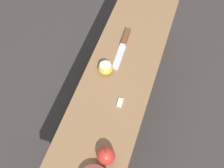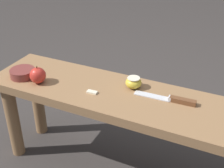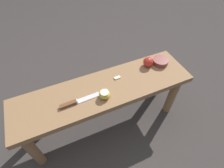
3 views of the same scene
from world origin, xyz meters
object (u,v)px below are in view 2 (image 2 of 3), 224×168
(wooden_bench, at_px, (122,111))
(knife, at_px, (174,100))
(apple_cut, at_px, (134,83))
(apple_whole, at_px, (38,75))
(bowl, at_px, (23,73))

(wooden_bench, bearing_deg, knife, -170.09)
(knife, relative_size, apple_cut, 3.66)
(apple_whole, height_order, bowl, apple_whole)
(knife, bearing_deg, bowl, 5.74)
(knife, distance_m, bowl, 0.68)
(apple_whole, relative_size, apple_cut, 1.16)
(apple_cut, bearing_deg, knife, 170.61)
(wooden_bench, distance_m, knife, 0.23)
(wooden_bench, xyz_separation_m, apple_cut, (-0.02, -0.07, 0.11))
(knife, bearing_deg, apple_cut, -11.37)
(knife, bearing_deg, apple_whole, 8.46)
(wooden_bench, relative_size, apple_whole, 14.93)
(knife, distance_m, apple_whole, 0.59)
(apple_whole, height_order, apple_cut, apple_whole)
(apple_whole, distance_m, apple_cut, 0.42)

